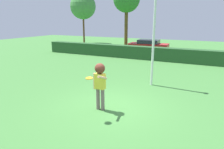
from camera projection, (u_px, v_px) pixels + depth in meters
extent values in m
plane|color=#3F7937|center=(112.00, 107.00, 8.11)|extent=(60.00, 60.00, 0.00)
cylinder|color=slate|center=(103.00, 100.00, 7.77)|extent=(0.14, 0.14, 0.84)
cylinder|color=slate|center=(98.00, 99.00, 7.84)|extent=(0.14, 0.14, 0.84)
cube|color=yellow|center=(100.00, 81.00, 7.62)|extent=(0.39, 0.24, 0.58)
cylinder|color=tan|center=(102.00, 78.00, 7.22)|extent=(0.12, 0.62, 0.30)
cylinder|color=tan|center=(94.00, 81.00, 7.72)|extent=(0.09, 0.09, 0.62)
sphere|color=tan|center=(100.00, 69.00, 7.50)|extent=(0.22, 0.22, 0.22)
sphere|color=#56281D|center=(100.00, 68.00, 7.50)|extent=(0.38, 0.38, 0.38)
cylinder|color=orange|center=(89.00, 78.00, 6.82)|extent=(0.24, 0.24, 0.04)
cylinder|color=silver|center=(154.00, 34.00, 10.23)|extent=(0.12, 0.12, 5.26)
cube|color=#264F27|center=(168.00, 55.00, 17.02)|extent=(24.16, 0.90, 1.10)
cube|color=#B21E1E|center=(148.00, 46.00, 22.43)|extent=(4.27, 1.89, 0.55)
cube|color=#2D333D|center=(149.00, 42.00, 22.31)|extent=(2.27, 1.66, 0.40)
cylinder|color=black|center=(163.00, 48.00, 22.68)|extent=(0.60, 0.13, 0.60)
cylinder|color=black|center=(160.00, 50.00, 21.18)|extent=(0.60, 0.13, 0.60)
cylinder|color=black|center=(138.00, 47.00, 23.82)|extent=(0.60, 0.13, 0.60)
cylinder|color=black|center=(133.00, 49.00, 22.32)|extent=(0.60, 0.13, 0.60)
cylinder|color=brown|center=(126.00, 29.00, 23.06)|extent=(0.37, 0.37, 4.66)
cylinder|color=brown|center=(84.00, 29.00, 29.96)|extent=(0.25, 0.25, 4.11)
sphere|color=#458541|center=(83.00, 6.00, 29.15)|extent=(3.62, 3.62, 3.62)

